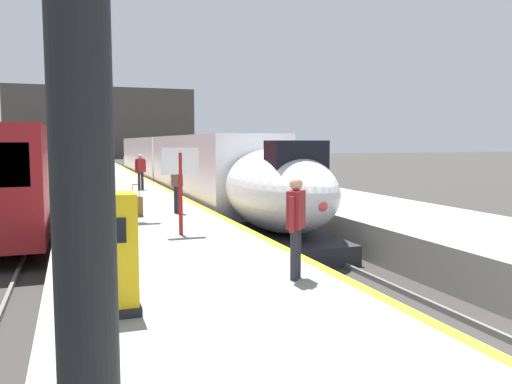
# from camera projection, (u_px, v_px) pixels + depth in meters

# --- Properties ---
(platform_left) EXTENTS (4.80, 110.00, 1.05)m
(platform_left) POSITION_uv_depth(u_px,v_px,m) (111.00, 193.00, 28.38)
(platform_left) COLOR gray
(platform_left) RESTS_ON ground
(platform_right) EXTENTS (4.80, 110.00, 1.05)m
(platform_right) POSITION_uv_depth(u_px,v_px,m) (250.00, 188.00, 31.08)
(platform_right) COLOR gray
(platform_right) RESTS_ON ground
(platform_left_safety_stripe) EXTENTS (0.20, 107.80, 0.01)m
(platform_left_safety_stripe) POSITION_uv_depth(u_px,v_px,m) (152.00, 182.00, 29.09)
(platform_left_safety_stripe) COLOR yellow
(platform_left_safety_stripe) RESTS_ON platform_left
(rail_main_left) EXTENTS (0.08, 110.00, 0.12)m
(rail_main_left) POSITION_uv_depth(u_px,v_px,m) (163.00, 194.00, 32.10)
(rail_main_left) COLOR slate
(rail_main_left) RESTS_ON ground
(rail_main_right) EXTENTS (0.08, 110.00, 0.12)m
(rail_main_right) POSITION_uv_depth(u_px,v_px,m) (186.00, 194.00, 32.60)
(rail_main_right) COLOR slate
(rail_main_right) RESTS_ON ground
(rail_secondary_left) EXTENTS (0.08, 110.00, 0.12)m
(rail_secondary_left) POSITION_uv_depth(u_px,v_px,m) (20.00, 199.00, 29.41)
(rail_secondary_left) COLOR slate
(rail_secondary_left) RESTS_ON ground
(rail_secondary_right) EXTENTS (0.08, 110.00, 0.12)m
(rail_secondary_right) POSITION_uv_depth(u_px,v_px,m) (48.00, 198.00, 29.91)
(rail_secondary_right) COLOR slate
(rail_secondary_right) RESTS_ON ground
(highspeed_train_main) EXTENTS (2.92, 37.75, 3.60)m
(highspeed_train_main) POSITION_uv_depth(u_px,v_px,m) (181.00, 165.00, 30.30)
(highspeed_train_main) COLOR silver
(highspeed_train_main) RESTS_ON ground
(regional_train_adjacent) EXTENTS (2.85, 36.60, 3.80)m
(regional_train_adjacent) POSITION_uv_depth(u_px,v_px,m) (33.00, 163.00, 29.47)
(regional_train_adjacent) COLOR maroon
(regional_train_adjacent) RESTS_ON ground
(station_column_mid) EXTENTS (4.00, 0.68, 10.07)m
(station_column_mid) POSITION_uv_depth(u_px,v_px,m) (70.00, 20.00, 15.93)
(station_column_mid) COLOR black
(station_column_mid) RESTS_ON platform_left
(passenger_near_edge) EXTENTS (0.33, 0.54, 1.69)m
(passenger_near_edge) POSITION_uv_depth(u_px,v_px,m) (177.00, 182.00, 16.45)
(passenger_near_edge) COLOR #23232D
(passenger_near_edge) RESTS_ON platform_left
(passenger_mid_platform) EXTENTS (0.41, 0.46, 1.69)m
(passenger_mid_platform) POSITION_uv_depth(u_px,v_px,m) (296.00, 220.00, 8.47)
(passenger_mid_platform) COLOR #23232D
(passenger_mid_platform) RESTS_ON platform_left
(passenger_far_waiting) EXTENTS (0.54, 0.34, 1.69)m
(passenger_far_waiting) POSITION_uv_depth(u_px,v_px,m) (140.00, 169.00, 24.42)
(passenger_far_waiting) COLOR #23232D
(passenger_far_waiting) RESTS_ON platform_left
(rolling_suitcase) EXTENTS (0.40, 0.22, 0.98)m
(rolling_suitcase) POSITION_uv_depth(u_px,v_px,m) (136.00, 206.00, 15.72)
(rolling_suitcase) COLOR brown
(rolling_suitcase) RESTS_ON platform_left
(ticket_machine_yellow) EXTENTS (0.76, 0.62, 1.60)m
(ticket_machine_yellow) POSITION_uv_depth(u_px,v_px,m) (109.00, 258.00, 6.78)
(ticket_machine_yellow) COLOR yellow
(ticket_machine_yellow) RESTS_ON platform_left
(departure_info_board) EXTENTS (0.90, 0.10, 2.12)m
(departure_info_board) POSITION_uv_depth(u_px,v_px,m) (180.00, 173.00, 12.50)
(departure_info_board) COLOR maroon
(departure_info_board) RESTS_ON platform_left
(terminus_back_wall) EXTENTS (36.00, 2.00, 14.00)m
(terminus_back_wall) POSITION_uv_depth(u_px,v_px,m) (103.00, 123.00, 101.56)
(terminus_back_wall) COLOR #4C4742
(terminus_back_wall) RESTS_ON ground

